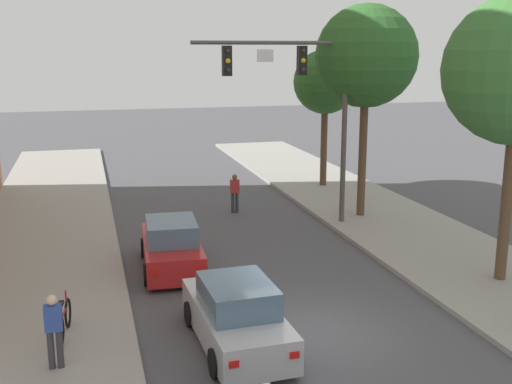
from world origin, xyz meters
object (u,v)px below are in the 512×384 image
Objects in this scene: pedestrian_crossing_road at (235,191)px; bicycle_leaning at (64,321)px; car_following_silver at (236,316)px; street_tree_third at (325,83)px; car_lead_red at (172,247)px; pedestrian_sidewalk_left_walker at (54,328)px; street_tree_second at (366,57)px; traffic_signal_mast at (304,89)px.

bicycle_leaning is at bearing -121.98° from pedestrian_crossing_road.
car_following_silver is 17.93m from street_tree_third.
car_following_silver is 2.44× the size of bicycle_leaning.
pedestrian_sidewalk_left_walker is (-3.25, -5.87, 0.34)m from car_lead_red.
bicycle_leaning is 19.10m from street_tree_third.
car_following_silver is 12.14m from pedestrian_crossing_road.
street_tree_second is (4.72, -2.23, 5.52)m from pedestrian_crossing_road.
pedestrian_sidewalk_left_walker is at bearing -127.74° from street_tree_third.
pedestrian_sidewalk_left_walker is at bearing -119.20° from pedestrian_crossing_road.
car_lead_red is 6.72m from pedestrian_sidewalk_left_walker.
traffic_signal_mast is 4.25× the size of bicycle_leaning.
street_tree_second is at bearing 51.95° from car_following_silver.
traffic_signal_mast is 1.14× the size of street_tree_third.
car_lead_red is at bearing -148.92° from traffic_signal_mast.
bicycle_leaning is 0.27× the size of street_tree_third.
car_lead_red is 5.63m from car_following_silver.
car_following_silver is 4.03m from bicycle_leaning.
pedestrian_crossing_road is 7.69m from street_tree_third.
street_tree_third is (8.85, 9.77, 4.44)m from car_lead_red.
pedestrian_crossing_road reaches higher than car_lead_red.
traffic_signal_mast reaches higher than street_tree_third.
car_lead_red is at bearing -154.03° from street_tree_second.
pedestrian_sidewalk_left_walker reaches higher than bicycle_leaning.
pedestrian_crossing_road is at bearing 154.74° from street_tree_second.
car_following_silver is at bearing -117.89° from street_tree_third.
traffic_signal_mast is at bearing -56.41° from pedestrian_crossing_road.
street_tree_second is (7.50, 9.59, 5.71)m from car_following_silver.
car_following_silver is 4.01m from pedestrian_sidewalk_left_walker.
traffic_signal_mast is at bearing 41.78° from bicycle_leaning.
car_lead_red reaches higher than bicycle_leaning.
car_following_silver is (-4.74, -8.88, -4.59)m from traffic_signal_mast.
car_lead_red is 2.45× the size of bicycle_leaning.
pedestrian_crossing_road is at bearing -146.49° from street_tree_third.
pedestrian_sidewalk_left_walker is at bearing -175.89° from car_following_silver.
pedestrian_sidewalk_left_walker is (-8.72, -9.16, -4.25)m from traffic_signal_mast.
traffic_signal_mast is 1.75× the size of car_following_silver.
street_tree_third is at bearing 33.51° from pedestrian_crossing_road.
street_tree_third is (11.97, 14.15, 4.62)m from bicycle_leaning.
car_following_silver is 0.52× the size of street_tree_second.
street_tree_third is (5.34, 3.54, 4.25)m from pedestrian_crossing_road.
pedestrian_crossing_road is (6.76, 12.10, -0.15)m from pedestrian_sidewalk_left_walker.
street_tree_second is at bearing -96.15° from street_tree_third.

